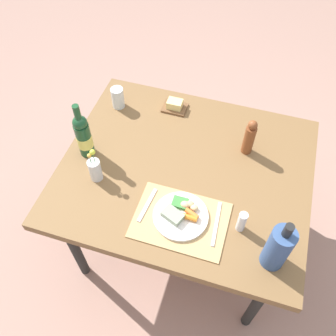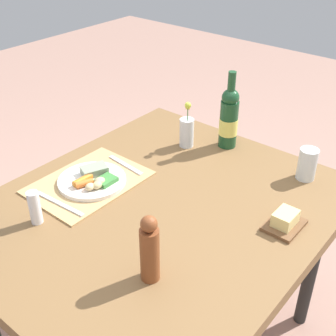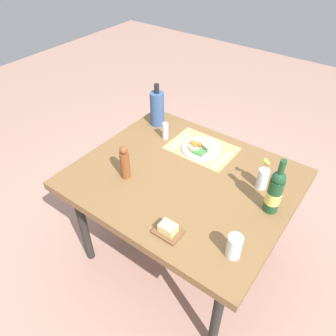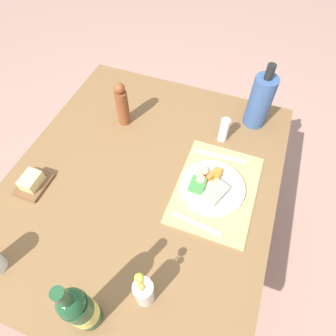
{
  "view_description": "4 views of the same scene",
  "coord_description": "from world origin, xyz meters",
  "px_view_note": "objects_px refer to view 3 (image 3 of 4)",
  "views": [
    {
      "loc": [
        0.23,
        -1.02,
        2.12
      ],
      "look_at": [
        -0.06,
        -0.09,
        0.81
      ],
      "focal_mm": 38.89,
      "sensor_mm": 36.0,
      "label": 1
    },
    {
      "loc": [
        0.89,
        0.78,
        1.61
      ],
      "look_at": [
        -0.1,
        -0.04,
        0.8
      ],
      "focal_mm": 47.75,
      "sensor_mm": 36.0,
      "label": 2
    },
    {
      "loc": [
        -0.74,
        1.15,
        1.92
      ],
      "look_at": [
        0.1,
        0.02,
        0.74
      ],
      "focal_mm": 34.66,
      "sensor_mm": 36.0,
      "label": 3
    },
    {
      "loc": [
        -0.53,
        -0.3,
        1.65
      ],
      "look_at": [
        0.07,
        -0.08,
        0.74
      ],
      "focal_mm": 30.74,
      "sensor_mm": 36.0,
      "label": 4
    }
  ],
  "objects_px": {
    "dining_table": "(183,184)",
    "salt_shaker": "(165,131)",
    "dinner_plate": "(201,148)",
    "knife": "(179,141)",
    "water_tumbler": "(234,247)",
    "butter_dish": "(168,230)",
    "fork": "(222,160)",
    "flower_vase": "(263,178)",
    "pepper_mill": "(125,163)",
    "cooler_bottle": "(157,108)",
    "wine_bottle": "(275,192)"
  },
  "relations": [
    {
      "from": "dinner_plate",
      "to": "butter_dish",
      "type": "relative_size",
      "value": 1.86
    },
    {
      "from": "wine_bottle",
      "to": "flower_vase",
      "type": "height_order",
      "value": "wine_bottle"
    },
    {
      "from": "knife",
      "to": "salt_shaker",
      "type": "distance_m",
      "value": 0.11
    },
    {
      "from": "pepper_mill",
      "to": "water_tumbler",
      "type": "relative_size",
      "value": 1.76
    },
    {
      "from": "cooler_bottle",
      "to": "dining_table",
      "type": "bearing_deg",
      "value": 142.86
    },
    {
      "from": "dining_table",
      "to": "flower_vase",
      "type": "height_order",
      "value": "flower_vase"
    },
    {
      "from": "cooler_bottle",
      "to": "knife",
      "type": "bearing_deg",
      "value": 159.4
    },
    {
      "from": "knife",
      "to": "cooler_bottle",
      "type": "height_order",
      "value": "cooler_bottle"
    },
    {
      "from": "wine_bottle",
      "to": "cooler_bottle",
      "type": "height_order",
      "value": "wine_bottle"
    },
    {
      "from": "knife",
      "to": "salt_shaker",
      "type": "height_order",
      "value": "salt_shaker"
    },
    {
      "from": "fork",
      "to": "water_tumbler",
      "type": "relative_size",
      "value": 1.53
    },
    {
      "from": "cooler_bottle",
      "to": "flower_vase",
      "type": "height_order",
      "value": "cooler_bottle"
    },
    {
      "from": "dinner_plate",
      "to": "flower_vase",
      "type": "height_order",
      "value": "flower_vase"
    },
    {
      "from": "fork",
      "to": "flower_vase",
      "type": "relative_size",
      "value": 0.93
    },
    {
      "from": "dinner_plate",
      "to": "flower_vase",
      "type": "distance_m",
      "value": 0.44
    },
    {
      "from": "wine_bottle",
      "to": "water_tumbler",
      "type": "bearing_deg",
      "value": 86.19
    },
    {
      "from": "knife",
      "to": "butter_dish",
      "type": "xyz_separation_m",
      "value": [
        -0.37,
        0.62,
        0.01
      ]
    },
    {
      "from": "dinner_plate",
      "to": "knife",
      "type": "height_order",
      "value": "dinner_plate"
    },
    {
      "from": "fork",
      "to": "salt_shaker",
      "type": "bearing_deg",
      "value": 7.89
    },
    {
      "from": "wine_bottle",
      "to": "dinner_plate",
      "type": "bearing_deg",
      "value": -21.29
    },
    {
      "from": "pepper_mill",
      "to": "water_tumbler",
      "type": "xyz_separation_m",
      "value": [
        -0.72,
        0.11,
        -0.05
      ]
    },
    {
      "from": "dining_table",
      "to": "knife",
      "type": "relative_size",
      "value": 5.49
    },
    {
      "from": "fork",
      "to": "butter_dish",
      "type": "height_order",
      "value": "butter_dish"
    },
    {
      "from": "dinner_plate",
      "to": "water_tumbler",
      "type": "xyz_separation_m",
      "value": [
        -0.52,
        0.56,
        0.03
      ]
    },
    {
      "from": "salt_shaker",
      "to": "pepper_mill",
      "type": "height_order",
      "value": "pepper_mill"
    },
    {
      "from": "salt_shaker",
      "to": "butter_dish",
      "type": "relative_size",
      "value": 0.87
    },
    {
      "from": "pepper_mill",
      "to": "butter_dish",
      "type": "distance_m",
      "value": 0.47
    },
    {
      "from": "knife",
      "to": "water_tumbler",
      "type": "distance_m",
      "value": 0.87
    },
    {
      "from": "pepper_mill",
      "to": "flower_vase",
      "type": "distance_m",
      "value": 0.74
    },
    {
      "from": "water_tumbler",
      "to": "butter_dish",
      "type": "bearing_deg",
      "value": 13.28
    },
    {
      "from": "dining_table",
      "to": "wine_bottle",
      "type": "bearing_deg",
      "value": -174.24
    },
    {
      "from": "butter_dish",
      "to": "water_tumbler",
      "type": "bearing_deg",
      "value": -166.72
    },
    {
      "from": "knife",
      "to": "water_tumbler",
      "type": "bearing_deg",
      "value": 136.72
    },
    {
      "from": "dining_table",
      "to": "fork",
      "type": "height_order",
      "value": "fork"
    },
    {
      "from": "dining_table",
      "to": "water_tumbler",
      "type": "bearing_deg",
      "value": 147.03
    },
    {
      "from": "salt_shaker",
      "to": "cooler_bottle",
      "type": "relative_size",
      "value": 0.38
    },
    {
      "from": "knife",
      "to": "butter_dish",
      "type": "distance_m",
      "value": 0.73
    },
    {
      "from": "butter_dish",
      "to": "wine_bottle",
      "type": "bearing_deg",
      "value": -127.38
    },
    {
      "from": "butter_dish",
      "to": "salt_shaker",
      "type": "bearing_deg",
      "value": -52.22
    },
    {
      "from": "water_tumbler",
      "to": "dinner_plate",
      "type": "bearing_deg",
      "value": -47.4
    },
    {
      "from": "knife",
      "to": "cooler_bottle",
      "type": "relative_size",
      "value": 0.74
    },
    {
      "from": "fork",
      "to": "butter_dish",
      "type": "xyz_separation_m",
      "value": [
        -0.06,
        0.62,
        0.01
      ]
    },
    {
      "from": "pepper_mill",
      "to": "flower_vase",
      "type": "xyz_separation_m",
      "value": [
        -0.64,
        -0.37,
        -0.03
      ]
    },
    {
      "from": "salt_shaker",
      "to": "fork",
      "type": "bearing_deg",
      "value": -178.07
    },
    {
      "from": "dinner_plate",
      "to": "knife",
      "type": "xyz_separation_m",
      "value": [
        0.16,
        0.01,
        -0.01
      ]
    },
    {
      "from": "knife",
      "to": "flower_vase",
      "type": "distance_m",
      "value": 0.6
    },
    {
      "from": "knife",
      "to": "dinner_plate",
      "type": "bearing_deg",
      "value": 179.25
    },
    {
      "from": "knife",
      "to": "wine_bottle",
      "type": "distance_m",
      "value": 0.73
    },
    {
      "from": "dinner_plate",
      "to": "butter_dish",
      "type": "distance_m",
      "value": 0.67
    },
    {
      "from": "dining_table",
      "to": "salt_shaker",
      "type": "bearing_deg",
      "value": -37.8
    }
  ]
}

